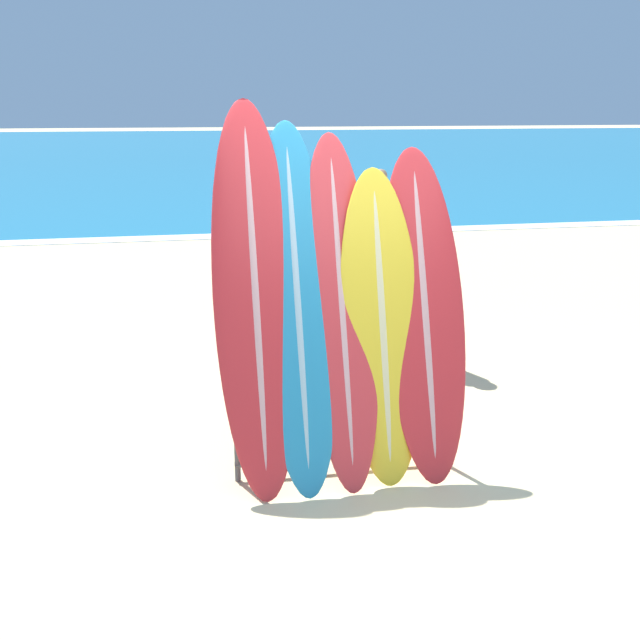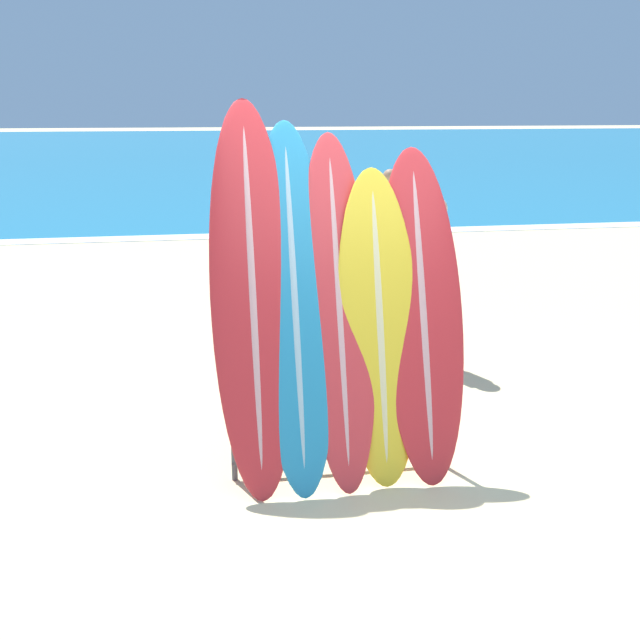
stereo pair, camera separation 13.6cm
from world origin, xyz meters
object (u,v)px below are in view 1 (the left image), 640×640
(surfboard_slot_2, at_px, (341,309))
(person_mid_beach, at_px, (379,217))
(surfboard_slot_0, at_px, (255,296))
(surfboard_slot_3, at_px, (382,326))
(person_near_water, at_px, (429,274))
(surfboard_slot_4, at_px, (424,313))
(surfboard_rack, at_px, (342,410))
(surfboard_slot_1, at_px, (297,305))

(surfboard_slot_2, distance_m, person_mid_beach, 6.39)
(surfboard_slot_0, distance_m, surfboard_slot_3, 0.87)
(surfboard_slot_0, relative_size, person_mid_beach, 1.63)
(person_near_water, bearing_deg, surfboard_slot_2, 61.51)
(surfboard_slot_4, bearing_deg, surfboard_slot_2, 177.55)
(surfboard_slot_2, relative_size, person_near_water, 1.40)
(surfboard_slot_3, bearing_deg, surfboard_rack, -173.11)
(surfboard_slot_4, distance_m, person_near_water, 2.17)
(surfboard_rack, xyz_separation_m, surfboard_slot_1, (-0.29, 0.10, 0.73))
(surfboard_slot_1, distance_m, surfboard_slot_3, 0.59)
(person_mid_beach, bearing_deg, surfboard_slot_3, -101.35)
(surfboard_slot_3, bearing_deg, person_near_water, 63.04)
(surfboard_slot_0, height_order, surfboard_slot_1, surfboard_slot_0)
(surfboard_slot_0, height_order, person_mid_beach, surfboard_slot_0)
(person_near_water, bearing_deg, surfboard_slot_0, 50.96)
(surfboard_slot_2, xyz_separation_m, surfboard_slot_3, (0.27, -0.05, -0.11))
(surfboard_slot_1, xyz_separation_m, person_mid_beach, (2.25, 6.06, -0.34))
(surfboard_slot_2, bearing_deg, person_near_water, 56.73)
(person_mid_beach, bearing_deg, surfboard_slot_0, -108.67)
(surfboard_slot_3, distance_m, person_mid_beach, 6.36)
(surfboard_slot_1, xyz_separation_m, surfboard_slot_3, (0.56, -0.07, -0.16))
(surfboard_slot_0, height_order, person_near_water, surfboard_slot_0)
(surfboard_rack, bearing_deg, surfboard_slot_2, 86.40)
(person_near_water, distance_m, person_mid_beach, 4.13)
(person_mid_beach, bearing_deg, surfboard_slot_2, -103.80)
(surfboard_slot_1, xyz_separation_m, person_near_water, (1.61, 1.99, -0.30))
(surfboard_slot_0, xyz_separation_m, surfboard_slot_2, (0.57, -0.04, -0.11))
(surfboard_rack, xyz_separation_m, surfboard_slot_4, (0.58, 0.06, 0.64))
(surfboard_slot_0, distance_m, surfboard_slot_4, 1.16)
(surfboard_slot_0, xyz_separation_m, surfboard_slot_1, (0.28, -0.02, -0.07))
(surfboard_rack, bearing_deg, person_mid_beach, 72.41)
(surfboard_slot_0, height_order, surfboard_slot_4, surfboard_slot_0)
(surfboard_slot_1, distance_m, person_mid_beach, 6.47)
(person_near_water, bearing_deg, surfboard_slot_4, 74.69)
(surfboard_slot_0, bearing_deg, surfboard_slot_2, -3.85)
(person_mid_beach, bearing_deg, surfboard_slot_1, -106.34)
(surfboard_rack, distance_m, surfboard_slot_1, 0.79)
(surfboard_rack, bearing_deg, person_near_water, 57.74)
(surfboard_rack, relative_size, surfboard_slot_4, 0.68)
(surfboard_rack, relative_size, person_near_water, 0.91)
(surfboard_rack, distance_m, surfboard_slot_4, 0.86)
(surfboard_slot_4, relative_size, person_mid_beach, 1.42)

